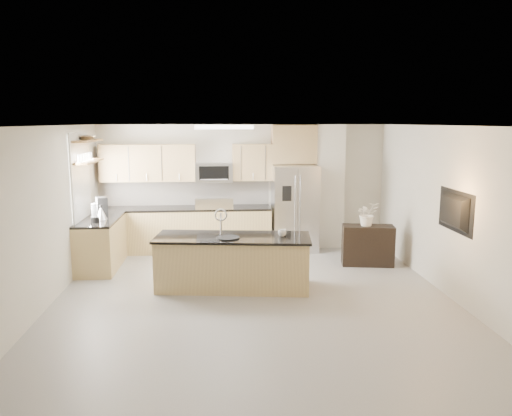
{
  "coord_description": "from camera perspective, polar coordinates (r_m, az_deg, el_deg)",
  "views": [
    {
      "loc": [
        -0.5,
        -7.23,
        2.66
      ],
      "look_at": [
        0.14,
        1.3,
        1.17
      ],
      "focal_mm": 35.0,
      "sensor_mm": 36.0,
      "label": 1
    }
  ],
  "objects": [
    {
      "name": "flower_vase",
      "position": [
        9.41,
        12.64,
        0.03
      ],
      "size": [
        0.68,
        0.61,
        0.68
      ],
      "primitive_type": "imported",
      "rotation": [
        0.0,
        0.0,
        0.14
      ],
      "color": "white",
      "rests_on": "credenza"
    },
    {
      "name": "shelf_upper",
      "position": [
        9.48,
        -18.78,
        7.29
      ],
      "size": [
        0.3,
        1.2,
        0.04
      ],
      "primitive_type": "cube",
      "color": "brown",
      "rests_on": "wall_left"
    },
    {
      "name": "wall_left",
      "position": [
        7.76,
        -22.97,
        -1.02
      ],
      "size": [
        0.02,
        6.5,
        2.6
      ],
      "primitive_type": "cube",
      "color": "beige",
      "rests_on": "floor"
    },
    {
      "name": "television",
      "position": [
        7.92,
        21.31,
        -0.34
      ],
      "size": [
        0.14,
        1.08,
        0.62
      ],
      "primitive_type": "imported",
      "rotation": [
        0.0,
        0.0,
        1.57
      ],
      "color": "black",
      "rests_on": "wall_right"
    },
    {
      "name": "upper_cabinets",
      "position": [
        10.38,
        -8.73,
        5.14
      ],
      "size": [
        3.5,
        0.33,
        0.75
      ],
      "color": "tan",
      "rests_on": "wall_back"
    },
    {
      "name": "wall_front",
      "position": [
        4.23,
        2.81,
        -8.9
      ],
      "size": [
        6.0,
        0.02,
        2.6
      ],
      "primitive_type": "cube",
      "color": "beige",
      "rests_on": "floor"
    },
    {
      "name": "left_counter",
      "position": [
        9.59,
        -17.3,
        -3.85
      ],
      "size": [
        0.66,
        1.5,
        0.92
      ],
      "color": "#D5BC75",
      "rests_on": "floor"
    },
    {
      "name": "partition_column",
      "position": [
        10.67,
        8.33,
        2.44
      ],
      "size": [
        0.6,
        0.3,
        2.6
      ],
      "primitive_type": "cube",
      "color": "silver",
      "rests_on": "floor"
    },
    {
      "name": "microwave",
      "position": [
        10.32,
        -4.82,
        4.11
      ],
      "size": [
        0.76,
        0.4,
        0.4
      ],
      "color": "silver",
      "rests_on": "upper_cabinets"
    },
    {
      "name": "window",
      "position": [
        9.46,
        -19.45,
        3.17
      ],
      "size": [
        0.04,
        1.15,
        1.65
      ],
      "color": "white",
      "rests_on": "wall_left"
    },
    {
      "name": "blender",
      "position": [
        9.15,
        -17.96,
        -0.67
      ],
      "size": [
        0.14,
        0.14,
        0.33
      ],
      "color": "black",
      "rests_on": "left_counter"
    },
    {
      "name": "bowl",
      "position": [
        9.51,
        -18.75,
        7.7
      ],
      "size": [
        0.43,
        0.43,
        0.1
      ],
      "primitive_type": "imported",
      "rotation": [
        0.0,
        0.0,
        0.08
      ],
      "color": "silver",
      "rests_on": "shelf_upper"
    },
    {
      "name": "range",
      "position": [
        10.38,
        -4.73,
        -2.33
      ],
      "size": [
        0.76,
        0.64,
        1.14
      ],
      "color": "black",
      "rests_on": "floor"
    },
    {
      "name": "shelf_lower",
      "position": [
        9.5,
        -18.66,
        5.06
      ],
      "size": [
        0.3,
        1.2,
        0.04
      ],
      "primitive_type": "cube",
      "color": "brown",
      "rests_on": "wall_left"
    },
    {
      "name": "credenza",
      "position": [
        9.57,
        12.65,
        -4.19
      ],
      "size": [
        0.99,
        0.53,
        0.75
      ],
      "primitive_type": "cube",
      "rotation": [
        0.0,
        0.0,
        -0.15
      ],
      "color": "black",
      "rests_on": "floor"
    },
    {
      "name": "back_counter",
      "position": [
        10.41,
        -8.18,
        -2.36
      ],
      "size": [
        3.55,
        0.66,
        1.44
      ],
      "color": "#D5BC75",
      "rests_on": "floor"
    },
    {
      "name": "refrigerator",
      "position": [
        10.37,
        4.44,
        0.02
      ],
      "size": [
        0.92,
        0.78,
        1.78
      ],
      "color": "silver",
      "rests_on": "floor"
    },
    {
      "name": "coffee_maker",
      "position": [
        9.76,
        -17.21,
        0.14
      ],
      "size": [
        0.26,
        0.28,
        0.35
      ],
      "color": "black",
      "rests_on": "left_counter"
    },
    {
      "name": "ceiling",
      "position": [
        7.24,
        -0.31,
        9.39
      ],
      "size": [
        6.0,
        6.5,
        0.02
      ],
      "primitive_type": "cube",
      "color": "white",
      "rests_on": "wall_back"
    },
    {
      "name": "wall_right",
      "position": [
        8.14,
        21.26,
        -0.43
      ],
      "size": [
        0.02,
        6.5,
        2.6
      ],
      "primitive_type": "cube",
      "color": "beige",
      "rests_on": "floor"
    },
    {
      "name": "cup",
      "position": [
        7.96,
        3.01,
        -2.87
      ],
      "size": [
        0.17,
        0.17,
        0.11
      ],
      "primitive_type": "imported",
      "rotation": [
        0.0,
        0.0,
        0.32
      ],
      "color": "silver",
      "rests_on": "island"
    },
    {
      "name": "floor",
      "position": [
        7.72,
        -0.29,
        -10.3
      ],
      "size": [
        6.5,
        6.5,
        0.0
      ],
      "primitive_type": "plane",
      "color": "#999691",
      "rests_on": "ground"
    },
    {
      "name": "wall_back",
      "position": [
        10.58,
        -1.53,
        2.48
      ],
      "size": [
        6.0,
        0.02,
        2.6
      ],
      "primitive_type": "cube",
      "color": "beige",
      "rests_on": "floor"
    },
    {
      "name": "platter",
      "position": [
        7.84,
        -3.24,
        -3.39
      ],
      "size": [
        0.46,
        0.46,
        0.02
      ],
      "primitive_type": "cylinder",
      "rotation": [
        0.0,
        0.0,
        -0.32
      ],
      "color": "black",
      "rests_on": "island"
    },
    {
      "name": "kettle",
      "position": [
        9.38,
        -17.29,
        -0.55
      ],
      "size": [
        0.21,
        0.21,
        0.26
      ],
      "color": "silver",
      "rests_on": "left_counter"
    },
    {
      "name": "ceiling_fixture",
      "position": [
        8.83,
        -3.67,
        9.2
      ],
      "size": [
        1.0,
        0.5,
        0.06
      ],
      "primitive_type": "cube",
      "color": "white",
      "rests_on": "ceiling"
    },
    {
      "name": "island",
      "position": [
        8.08,
        -2.65,
        -6.17
      ],
      "size": [
        2.55,
        1.18,
        1.28
      ],
      "rotation": [
        0.0,
        0.0,
        -0.12
      ],
      "color": "#D5BC75",
      "rests_on": "floor"
    }
  ]
}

